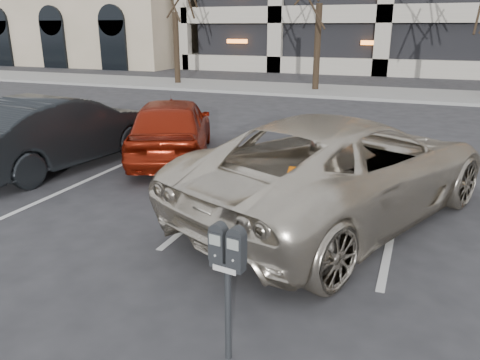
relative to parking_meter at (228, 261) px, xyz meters
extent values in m
plane|color=#28282B|center=(-0.26, 1.89, -0.96)|extent=(140.00, 140.00, 0.00)
cube|color=gray|center=(-0.26, 17.89, -0.90)|extent=(80.00, 4.00, 0.12)
cube|color=silver|center=(-7.26, 4.19, -0.95)|extent=(0.10, 5.20, 0.00)
cube|color=silver|center=(-4.46, 4.19, -0.95)|extent=(0.10, 5.20, 0.00)
cube|color=silver|center=(-1.66, 4.19, -0.95)|extent=(0.10, 5.20, 0.00)
cube|color=silver|center=(1.14, 4.19, -0.95)|extent=(0.10, 5.20, 0.00)
cylinder|color=black|center=(-10.26, 17.89, 0.77)|extent=(0.28, 0.28, 3.46)
cylinder|color=black|center=(-3.26, 17.89, 0.91)|extent=(0.28, 0.28, 3.74)
cylinder|color=black|center=(0.00, 0.00, -0.51)|extent=(0.06, 0.06, 0.90)
cube|color=black|center=(0.00, 0.00, -0.04)|extent=(0.31, 0.14, 0.06)
cube|color=silver|center=(-0.01, -0.05, -0.06)|extent=(0.22, 0.04, 0.05)
cube|color=gray|center=(-0.09, -0.05, 0.19)|extent=(0.11, 0.02, 0.09)
cube|color=gray|center=(0.08, -0.07, 0.19)|extent=(0.11, 0.02, 0.09)
imported|color=beige|center=(0.33, 3.67, -0.18)|extent=(4.65, 6.21, 1.57)
cube|color=#F36405|center=(-0.02, 2.69, 0.61)|extent=(0.10, 0.20, 0.01)
imported|color=maroon|center=(-3.72, 5.67, -0.26)|extent=(3.13, 4.39, 1.39)
imported|color=black|center=(-5.57, 4.32, -0.22)|extent=(2.19, 4.66, 1.48)
camera|label=1|loc=(1.35, -3.17, 1.83)|focal=35.00mm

